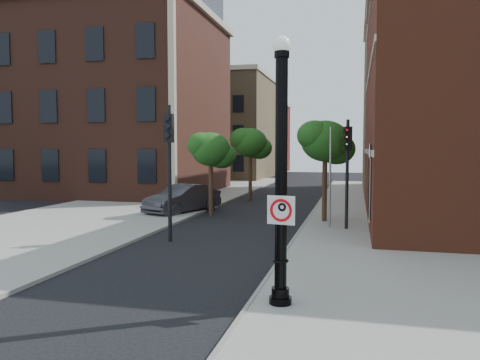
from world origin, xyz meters
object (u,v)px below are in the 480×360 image
(lamppost, at_px, (281,185))
(no_parking_sign, at_px, (281,210))
(parked_car, at_px, (183,199))
(traffic_signal_left, at_px, (169,150))
(traffic_signal_right, at_px, (347,156))

(lamppost, relative_size, no_parking_sign, 9.50)
(no_parking_sign, xyz_separation_m, parked_car, (-7.91, 14.47, -1.51))
(lamppost, height_order, traffic_signal_left, lamppost)
(no_parking_sign, bearing_deg, parked_car, 128.34)
(lamppost, distance_m, traffic_signal_right, 10.66)
(lamppost, bearing_deg, traffic_signal_right, 83.21)
(traffic_signal_right, bearing_deg, parked_car, 134.44)
(traffic_signal_right, bearing_deg, no_parking_sign, -119.85)
(traffic_signal_left, distance_m, traffic_signal_right, 7.82)
(no_parking_sign, relative_size, traffic_signal_left, 0.12)
(no_parking_sign, bearing_deg, traffic_signal_right, 93.15)
(traffic_signal_left, bearing_deg, lamppost, -56.48)
(parked_car, bearing_deg, traffic_signal_left, -50.99)
(lamppost, xyz_separation_m, parked_car, (-7.88, 14.31, -2.06))
(parked_car, relative_size, traffic_signal_left, 0.91)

